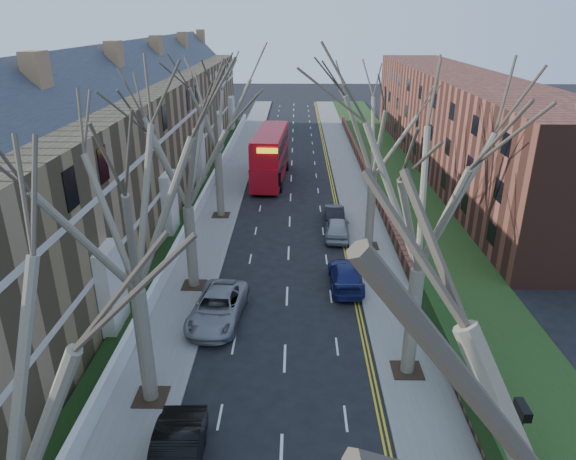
{
  "coord_description": "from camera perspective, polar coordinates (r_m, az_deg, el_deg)",
  "views": [
    {
      "loc": [
        0.49,
        -11.55,
        15.29
      ],
      "look_at": [
        -0.01,
        19.13,
        2.52
      ],
      "focal_mm": 32.0,
      "sensor_mm": 36.0,
      "label": 1
    }
  ],
  "objects": [
    {
      "name": "car_left_mid",
      "position": [
        20.27,
        -12.35,
        -23.67
      ],
      "size": [
        1.93,
        4.97,
        1.61
      ],
      "primitive_type": "imported",
      "rotation": [
        0.0,
        0.0,
        0.05
      ],
      "color": "black",
      "rests_on": "ground"
    },
    {
      "name": "car_right_mid",
      "position": [
        38.39,
        5.48,
        0.25
      ],
      "size": [
        2.1,
        4.58,
        1.52
      ],
      "primitive_type": "imported",
      "rotation": [
        0.0,
        0.0,
        3.07
      ],
      "color": "#9C9EA5",
      "rests_on": "ground"
    },
    {
      "name": "pavement_left",
      "position": [
        53.19,
        -6.15,
        5.82
      ],
      "size": [
        3.0,
        102.0,
        0.12
      ],
      "primitive_type": "cube",
      "color": "slate",
      "rests_on": "ground"
    },
    {
      "name": "car_right_far",
      "position": [
        41.32,
        5.16,
        1.8
      ],
      "size": [
        1.51,
        4.19,
        1.37
      ],
      "primitive_type": "imported",
      "rotation": [
        0.0,
        0.0,
        3.13
      ],
      "color": "black",
      "rests_on": "ground"
    },
    {
      "name": "double_decker_bus",
      "position": [
        51.66,
        -1.94,
        8.13
      ],
      "size": [
        3.51,
        11.86,
        4.87
      ],
      "rotation": [
        0.0,
        0.0,
        3.08
      ],
      "color": "red",
      "rests_on": "ground"
    },
    {
      "name": "front_wall_left",
      "position": [
        45.74,
        -9.39,
        3.57
      ],
      "size": [
        0.3,
        78.0,
        1.0
      ],
      "color": "white",
      "rests_on": "ground"
    },
    {
      "name": "tree_left_mid",
      "position": [
        19.47,
        -17.71,
        4.38
      ],
      "size": [
        10.5,
        10.5,
        14.71
      ],
      "color": "#706450",
      "rests_on": "ground"
    },
    {
      "name": "pavement_right",
      "position": [
        53.08,
        6.89,
        5.75
      ],
      "size": [
        3.0,
        102.0,
        0.12
      ],
      "primitive_type": "cube",
      "color": "slate",
      "rests_on": "ground"
    },
    {
      "name": "tree_right_mid",
      "position": [
        21.03,
        15.32,
        5.96
      ],
      "size": [
        10.5,
        10.5,
        14.71
      ],
      "color": "#706450",
      "rests_on": "ground"
    },
    {
      "name": "wall_hedge_right",
      "position": [
        20.89,
        22.6,
        -22.29
      ],
      "size": [
        0.7,
        24.0,
        1.8
      ],
      "color": "brown",
      "rests_on": "ground"
    },
    {
      "name": "car_right_near",
      "position": [
        31.61,
        6.45,
        -5.03
      ],
      "size": [
        2.0,
        4.91,
        1.42
      ],
      "primitive_type": "imported",
      "rotation": [
        0.0,
        0.0,
        3.14
      ],
      "color": "navy",
      "rests_on": "ground"
    },
    {
      "name": "grass_verge_right",
      "position": [
        53.71,
        11.69,
        5.74
      ],
      "size": [
        6.0,
        102.0,
        0.06
      ],
      "color": "#203E16",
      "rests_on": "ground"
    },
    {
      "name": "terrace_left",
      "position": [
        45.89,
        -17.27,
        9.31
      ],
      "size": [
        9.7,
        78.0,
        13.6
      ],
      "color": "olive",
      "rests_on": "ground"
    },
    {
      "name": "car_left_far",
      "position": [
        28.26,
        -7.82,
        -8.53
      ],
      "size": [
        3.11,
        5.85,
        1.57
      ],
      "primitive_type": "imported",
      "rotation": [
        0.0,
        0.0,
        -0.09
      ],
      "color": "gray",
      "rests_on": "ground"
    },
    {
      "name": "tree_left_dist",
      "position": [
        40.44,
        -8.13,
        14.23
      ],
      "size": [
        10.5,
        10.5,
        14.71
      ],
      "color": "#706450",
      "rests_on": "ground"
    },
    {
      "name": "tree_left_far",
      "position": [
        28.88,
        -11.65,
        10.05
      ],
      "size": [
        10.15,
        10.15,
        14.22
      ],
      "color": "#706450",
      "rests_on": "ground"
    },
    {
      "name": "flats_right",
      "position": [
        58.05,
        18.28,
        11.26
      ],
      "size": [
        13.97,
        54.0,
        10.0
      ],
      "color": "brown",
      "rests_on": "ground"
    },
    {
      "name": "tree_right_far",
      "position": [
        34.49,
        9.83,
        12.17
      ],
      "size": [
        10.15,
        10.15,
        14.22
      ],
      "color": "#706450",
      "rests_on": "ground"
    }
  ]
}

